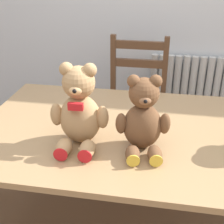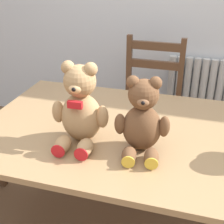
# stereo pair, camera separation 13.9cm
# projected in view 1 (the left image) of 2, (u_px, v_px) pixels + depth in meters

# --- Properties ---
(radiator) EXTENTS (0.74, 0.10, 0.73)m
(radiator) POSITION_uv_depth(u_px,v_px,m) (190.00, 100.00, 2.76)
(radiator) COLOR beige
(radiator) RESTS_ON ground_plane
(dining_table) EXTENTS (1.58, 0.99, 0.70)m
(dining_table) POSITION_uv_depth(u_px,v_px,m) (132.00, 142.00, 1.61)
(dining_table) COLOR #9E7A51
(dining_table) RESTS_ON ground_plane
(wooden_chair_behind) EXTENTS (0.44, 0.41, 0.95)m
(wooden_chair_behind) POSITION_uv_depth(u_px,v_px,m) (136.00, 101.00, 2.40)
(wooden_chair_behind) COLOR brown
(wooden_chair_behind) RESTS_ON ground_plane
(teddy_bear_left) EXTENTS (0.27, 0.27, 0.38)m
(teddy_bear_left) POSITION_uv_depth(u_px,v_px,m) (79.00, 111.00, 1.40)
(teddy_bear_left) COLOR tan
(teddy_bear_left) RESTS_ON dining_table
(teddy_bear_right) EXTENTS (0.25, 0.26, 0.35)m
(teddy_bear_right) POSITION_uv_depth(u_px,v_px,m) (143.00, 119.00, 1.36)
(teddy_bear_right) COLOR brown
(teddy_bear_right) RESTS_ON dining_table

